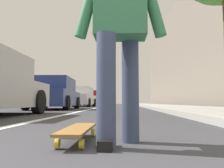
% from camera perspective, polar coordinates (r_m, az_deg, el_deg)
% --- Properties ---
extents(ground_plane, '(80.00, 80.00, 0.00)m').
position_cam_1_polar(ground_plane, '(11.08, 1.28, -6.25)').
color(ground_plane, '#38383D').
extents(lane_stripe_white, '(52.00, 0.16, 0.01)m').
position_cam_1_polar(lane_stripe_white, '(21.13, -1.44, -5.45)').
color(lane_stripe_white, silver).
rests_on(lane_stripe_white, ground).
extents(sidewalk_curb, '(52.00, 3.20, 0.12)m').
position_cam_1_polar(sidewalk_curb, '(19.29, 11.28, -5.28)').
color(sidewalk_curb, '#9E9B93').
rests_on(sidewalk_curb, ground).
extents(building_facade, '(40.00, 1.20, 10.14)m').
position_cam_1_polar(building_facade, '(24.26, 16.58, 6.89)').
color(building_facade, slate).
rests_on(building_facade, ground).
extents(skateboard, '(0.84, 0.20, 0.11)m').
position_cam_1_polar(skateboard, '(1.94, -8.43, -11.29)').
color(skateboard, yellow).
rests_on(skateboard, ground).
extents(skater_person, '(0.46, 0.72, 1.64)m').
position_cam_1_polar(skater_person, '(1.85, 1.90, 14.88)').
color(skater_person, '#384260').
rests_on(skater_person, ground).
extents(parked_car_mid, '(4.35, 2.04, 1.46)m').
position_cam_1_polar(parked_car_mid, '(11.14, -14.14, -2.52)').
color(parked_car_mid, navy).
rests_on(parked_car_mid, ground).
extents(parked_car_far, '(4.42, 1.97, 1.48)m').
position_cam_1_polar(parked_car_far, '(17.53, -7.85, -3.29)').
color(parked_car_far, silver).
rests_on(parked_car_far, ground).
extents(parked_car_end, '(4.62, 2.05, 1.48)m').
position_cam_1_polar(parked_car_end, '(23.44, -5.31, -3.62)').
color(parked_car_end, maroon).
rests_on(parked_car_end, ground).
extents(traffic_light, '(0.33, 0.28, 4.01)m').
position_cam_1_polar(traffic_light, '(23.93, -1.93, 1.33)').
color(traffic_light, '#2D2D2D').
rests_on(traffic_light, ground).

